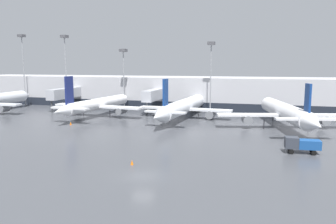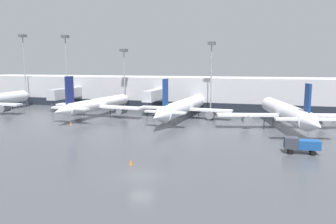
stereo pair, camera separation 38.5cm
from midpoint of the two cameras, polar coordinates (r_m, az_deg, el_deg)
The scene contains 12 objects.
ground_plane at distance 38.14m, azimuth -4.36°, elevation -11.05°, with size 320.00×320.00×0.00m, color #424449.
terminal_building at distance 96.79m, azimuth 8.39°, elevation 3.33°, with size 160.00×29.63×9.00m.
parked_jet_0 at distance 68.86m, azimuth 20.00°, elevation -0.05°, with size 26.84×32.95×9.55m.
parked_jet_3 at distance 81.67m, azimuth -12.03°, elevation 1.33°, with size 23.63×31.57×10.19m.
parked_jet_4 at distance 78.02m, azimuth 3.10°, elevation 0.99°, with size 22.65×39.00×9.82m.
service_truck_0 at distance 50.64m, azimuth 22.39°, elevation -5.19°, with size 4.91×2.12×2.31m.
traffic_cone_0 at distance 72.28m, azimuth -16.41°, elevation -1.88°, with size 0.42×0.42×0.65m.
traffic_cone_1 at distance 42.23m, azimuth -6.23°, elevation -8.70°, with size 0.38×0.38×0.64m.
apron_light_mast_1 at distance 110.84m, azimuth -23.77°, elevation 9.68°, with size 1.80×1.80×21.72m.
apron_light_mast_2 at distance 101.99m, azimuth -17.27°, elevation 9.98°, with size 1.80×1.80×21.16m.
apron_light_mast_3 at distance 91.56m, azimuth -7.55°, elevation 8.70°, with size 1.80×1.80×16.89m.
apron_light_mast_4 at distance 84.97m, azimuth 7.71°, elevation 9.43°, with size 1.80×1.80×18.37m.
Camera 2 is at (12.88, -33.65, 12.56)m, focal length 35.00 mm.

